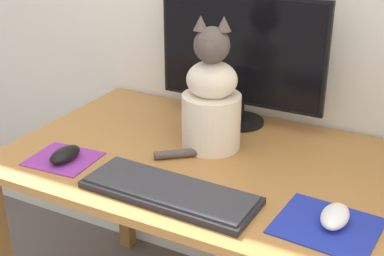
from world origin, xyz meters
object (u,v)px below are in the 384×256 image
Objects in this scene: monitor at (241,56)px; cat at (211,101)px; computer_mouse_left at (65,154)px; keyboard at (169,192)px; computer_mouse_right at (335,216)px.

cat is at bearing -90.82° from monitor.
monitor reaches higher than cat.
monitor reaches higher than computer_mouse_left.
keyboard is 0.41m from computer_mouse_right.
keyboard is at bearing -86.74° from monitor.
monitor is at bearing 56.23° from computer_mouse_left.
keyboard is 4.18× the size of computer_mouse_right.
computer_mouse_left is at bearing 177.87° from keyboard.
keyboard is at bearing -3.85° from computer_mouse_left.
keyboard is at bearing -102.90° from cat.
computer_mouse_left is 1.01× the size of computer_mouse_right.
computer_mouse_right is at bearing -46.05° from monitor.
computer_mouse_left and computer_mouse_right have the same top height.
computer_mouse_right is at bearing 10.89° from keyboard.
keyboard is at bearing -170.83° from computer_mouse_right.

